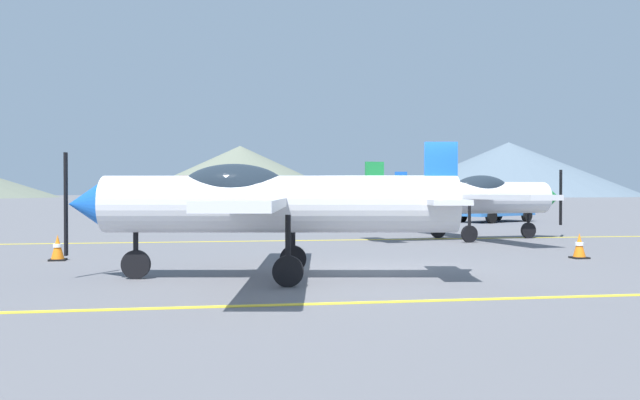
{
  "coord_description": "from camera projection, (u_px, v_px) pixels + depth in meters",
  "views": [
    {
      "loc": [
        -3.46,
        -12.57,
        1.6
      ],
      "look_at": [
        1.01,
        14.0,
        1.2
      ],
      "focal_mm": 38.47,
      "sensor_mm": 36.0,
      "label": 1
    }
  ],
  "objects": [
    {
      "name": "airplane_mid",
      "position": [
        466.0,
        197.0,
        21.9
      ],
      "size": [
        7.18,
        8.23,
        2.46
      ],
      "color": "silver",
      "rests_on": "ground_plane"
    },
    {
      "name": "traffic_cone_side",
      "position": [
        579.0,
        246.0,
        15.96
      ],
      "size": [
        0.36,
        0.36,
        0.59
      ],
      "color": "black",
      "rests_on": "ground_plane"
    },
    {
      "name": "apron_line_far",
      "position": [
        316.0,
        240.0,
        21.63
      ],
      "size": [
        80.0,
        0.16,
        0.01
      ],
      "primitive_type": "cube",
      "color": "yellow",
      "rests_on": "ground_plane"
    },
    {
      "name": "hill_centerright",
      "position": [
        509.0,
        169.0,
        173.44
      ],
      "size": [
        64.45,
        64.45,
        13.64
      ],
      "primitive_type": "cone",
      "color": "slate",
      "rests_on": "ground_plane"
    },
    {
      "name": "apron_line_near",
      "position": [
        448.0,
        300.0,
        9.9
      ],
      "size": [
        80.0,
        0.16,
        0.01
      ],
      "primitive_type": "cube",
      "color": "yellow",
      "rests_on": "ground_plane"
    },
    {
      "name": "ground_plane",
      "position": [
        390.0,
        274.0,
        13.0
      ],
      "size": [
        400.0,
        400.0,
        0.0
      ],
      "primitive_type": "plane",
      "color": "slate"
    },
    {
      "name": "airplane_back",
      "position": [
        237.0,
        193.0,
        41.86
      ],
      "size": [
        7.09,
        8.19,
        2.46
      ],
      "color": "silver",
      "rests_on": "ground_plane"
    },
    {
      "name": "car_sedan",
      "position": [
        495.0,
        205.0,
        34.17
      ],
      "size": [
        4.63,
        3.65,
        1.62
      ],
      "color": "#3372BF",
      "rests_on": "ground_plane"
    },
    {
      "name": "hill_centerleft",
      "position": [
        240.0,
        171.0,
        165.06
      ],
      "size": [
        53.0,
        53.0,
        12.19
      ],
      "primitive_type": "cone",
      "color": "slate",
      "rests_on": "ground_plane"
    },
    {
      "name": "traffic_cone_front",
      "position": [
        58.0,
        248.0,
        15.48
      ],
      "size": [
        0.36,
        0.36,
        0.59
      ],
      "color": "black",
      "rests_on": "ground_plane"
    },
    {
      "name": "airplane_far",
      "position": [
        335.0,
        194.0,
        32.76
      ],
      "size": [
        7.2,
        8.18,
        2.46
      ],
      "color": "#33478C",
      "rests_on": "ground_plane"
    },
    {
      "name": "airplane_near",
      "position": [
        265.0,
        202.0,
        12.28
      ],
      "size": [
        7.19,
        8.23,
        2.46
      ],
      "color": "silver",
      "rests_on": "ground_plane"
    }
  ]
}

